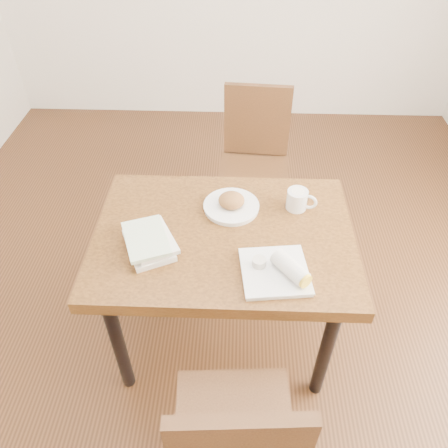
{
  "coord_description": "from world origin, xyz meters",
  "views": [
    {
      "loc": [
        0.05,
        -1.37,
        2.05
      ],
      "look_at": [
        0.0,
        0.0,
        0.8
      ],
      "focal_mm": 35.0,
      "sensor_mm": 36.0,
      "label": 1
    }
  ],
  "objects_px": {
    "table": "(224,247)",
    "plate_scone": "(231,204)",
    "chair_far": "(254,155)",
    "coffee_mug": "(298,199)",
    "plate_burrito": "(279,270)",
    "chair_near": "(236,442)",
    "book_stack": "(149,242)"
  },
  "relations": [
    {
      "from": "table",
      "to": "chair_far",
      "type": "relative_size",
      "value": 1.18
    },
    {
      "from": "plate_burrito",
      "to": "table",
      "type": "bearing_deg",
      "value": 133.87
    },
    {
      "from": "coffee_mug",
      "to": "plate_burrito",
      "type": "relative_size",
      "value": 0.48
    },
    {
      "from": "chair_far",
      "to": "book_stack",
      "type": "xyz_separation_m",
      "value": [
        -0.46,
        -1.01,
        0.23
      ]
    },
    {
      "from": "table",
      "to": "chair_far",
      "type": "bearing_deg",
      "value": 80.44
    },
    {
      "from": "plate_burrito",
      "to": "book_stack",
      "type": "relative_size",
      "value": 0.96
    },
    {
      "from": "plate_burrito",
      "to": "coffee_mug",
      "type": "bearing_deg",
      "value": 75.72
    },
    {
      "from": "table",
      "to": "coffee_mug",
      "type": "height_order",
      "value": "coffee_mug"
    },
    {
      "from": "coffee_mug",
      "to": "table",
      "type": "bearing_deg",
      "value": -151.45
    },
    {
      "from": "book_stack",
      "to": "chair_near",
      "type": "bearing_deg",
      "value": -61.39
    },
    {
      "from": "chair_near",
      "to": "book_stack",
      "type": "bearing_deg",
      "value": 118.61
    },
    {
      "from": "chair_far",
      "to": "coffee_mug",
      "type": "height_order",
      "value": "chair_far"
    },
    {
      "from": "table",
      "to": "plate_burrito",
      "type": "distance_m",
      "value": 0.34
    },
    {
      "from": "table",
      "to": "coffee_mug",
      "type": "xyz_separation_m",
      "value": [
        0.33,
        0.18,
        0.14
      ]
    },
    {
      "from": "plate_scone",
      "to": "plate_burrito",
      "type": "relative_size",
      "value": 0.89
    },
    {
      "from": "coffee_mug",
      "to": "book_stack",
      "type": "bearing_deg",
      "value": -156.28
    },
    {
      "from": "chair_far",
      "to": "book_stack",
      "type": "height_order",
      "value": "chair_far"
    },
    {
      "from": "coffee_mug",
      "to": "plate_burrito",
      "type": "xyz_separation_m",
      "value": [
        -0.1,
        -0.41,
        -0.02
      ]
    },
    {
      "from": "table",
      "to": "chair_far",
      "type": "height_order",
      "value": "chair_far"
    },
    {
      "from": "chair_near",
      "to": "coffee_mug",
      "type": "relative_size",
      "value": 6.91
    },
    {
      "from": "table",
      "to": "chair_far",
      "type": "distance_m",
      "value": 0.93
    },
    {
      "from": "table",
      "to": "chair_near",
      "type": "bearing_deg",
      "value": -84.96
    },
    {
      "from": "chair_far",
      "to": "plate_scone",
      "type": "height_order",
      "value": "chair_far"
    },
    {
      "from": "table",
      "to": "plate_burrito",
      "type": "xyz_separation_m",
      "value": [
        0.22,
        -0.23,
        0.11
      ]
    },
    {
      "from": "table",
      "to": "plate_scone",
      "type": "bearing_deg",
      "value": 80.37
    },
    {
      "from": "chair_far",
      "to": "plate_scone",
      "type": "distance_m",
      "value": 0.8
    },
    {
      "from": "chair_far",
      "to": "coffee_mug",
      "type": "xyz_separation_m",
      "value": [
        0.18,
        -0.74,
        0.25
      ]
    },
    {
      "from": "chair_near",
      "to": "plate_scone",
      "type": "distance_m",
      "value": 0.98
    },
    {
      "from": "chair_near",
      "to": "chair_far",
      "type": "xyz_separation_m",
      "value": [
        0.08,
        1.7,
        0.0
      ]
    },
    {
      "from": "coffee_mug",
      "to": "plate_burrito",
      "type": "distance_m",
      "value": 0.43
    },
    {
      "from": "table",
      "to": "plate_scone",
      "type": "relative_size",
      "value": 4.38
    },
    {
      "from": "chair_near",
      "to": "plate_burrito",
      "type": "xyz_separation_m",
      "value": [
        0.15,
        0.56,
        0.23
      ]
    }
  ]
}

